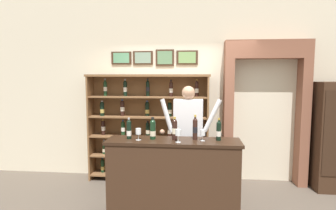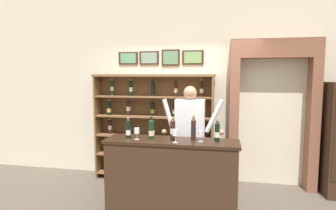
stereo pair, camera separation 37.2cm
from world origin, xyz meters
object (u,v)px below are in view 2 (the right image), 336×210
tasting_bottle_riserva (128,129)px  tasting_bottle_vin_santo (173,129)px  wine_shelf (154,124)px  tasting_counter (171,177)px  tasting_bottle_rosso (193,129)px  wine_glass_spare (175,133)px  wine_glass_center (201,134)px  tasting_bottle_bianco (217,131)px  wine_glass_right (137,131)px  shopkeeper (190,129)px  tasting_bottle_brunello (151,129)px

tasting_bottle_riserva → tasting_bottle_vin_santo: tasting_bottle_vin_santo is taller
wine_shelf → tasting_counter: (0.56, -1.23, -0.51)m
tasting_counter → wine_shelf: bearing=114.4°
wine_shelf → tasting_bottle_riserva: size_ratio=7.45×
tasting_bottle_rosso → wine_glass_spare: bearing=-139.6°
tasting_bottle_rosso → wine_glass_center: (0.10, -0.07, -0.06)m
tasting_bottle_riserva → tasting_bottle_bianco: bearing=1.3°
tasting_counter → wine_glass_right: bearing=-174.1°
tasting_bottle_rosso → wine_glass_right: 0.77m
wine_shelf → shopkeeper: (0.74, -0.64, 0.07)m
tasting_bottle_vin_santo → tasting_bottle_brunello: bearing=176.6°
tasting_bottle_bianco → tasting_bottle_vin_santo: bearing=-176.7°
tasting_bottle_riserva → tasting_bottle_bianco: tasting_bottle_bianco is taller
wine_shelf → wine_glass_center: size_ratio=14.69×
tasting_bottle_bianco → wine_glass_spare: size_ratio=1.78×
wine_glass_spare → tasting_bottle_brunello: bearing=156.7°
tasting_bottle_riserva → tasting_bottle_brunello: tasting_bottle_brunello is taller
tasting_bottle_rosso → tasting_counter: bearing=-168.7°
tasting_bottle_riserva → wine_glass_spare: tasting_bottle_riserva is taller
shopkeeper → wine_glass_spare: (-0.11, -0.72, 0.07)m
shopkeeper → wine_glass_right: (-0.66, -0.64, 0.06)m
tasting_bottle_vin_santo → tasting_bottle_rosso: (0.28, 0.05, 0.01)m
tasting_bottle_bianco → wine_glass_center: 0.22m
tasting_counter → tasting_bottle_brunello: (-0.28, 0.03, 0.66)m
shopkeeper → tasting_bottle_rosso: size_ratio=5.15×
tasting_counter → tasting_bottle_bianco: 0.90m
shopkeeper → tasting_counter: bearing=-107.5°
wine_shelf → wine_glass_right: bearing=-86.1°
tasting_bottle_brunello → wine_shelf: bearing=102.8°
tasting_bottle_riserva → tasting_bottle_vin_santo: (0.63, -0.01, 0.02)m
tasting_bottle_brunello → tasting_bottle_vin_santo: (0.30, -0.02, 0.01)m
tasting_counter → tasting_bottle_rosso: bearing=11.3°
tasting_counter → tasting_bottle_bianco: bearing=4.0°
wine_shelf → tasting_bottle_riserva: (-0.06, -1.22, 0.15)m
tasting_counter → wine_glass_right: (-0.47, -0.05, 0.64)m
wine_glass_spare → wine_glass_right: (-0.55, 0.08, -0.01)m
shopkeeper → tasting_bottle_bianco: shopkeeper is taller
tasting_bottle_vin_santo → wine_glass_right: (-0.49, -0.06, -0.04)m
tasting_bottle_vin_santo → tasting_bottle_bianco: (0.59, 0.03, -0.02)m
wine_shelf → tasting_bottle_rosso: (0.85, -1.17, 0.18)m
tasting_bottle_bianco → wine_glass_spare: (-0.54, -0.17, -0.01)m
wine_glass_right → tasting_bottle_bianco: bearing=4.8°
shopkeeper → tasting_bottle_riserva: 0.99m
tasting_bottle_riserva → wine_glass_center: tasting_bottle_riserva is taller
tasting_bottle_brunello → shopkeeper: bearing=50.1°
tasting_bottle_rosso → wine_glass_center: 0.14m
tasting_bottle_riserva → wine_glass_center: bearing=-1.4°
wine_glass_right → tasting_counter: bearing=5.9°
tasting_bottle_riserva → tasting_bottle_rosso: (0.91, 0.04, 0.03)m
wine_shelf → wine_glass_spare: size_ratio=12.81×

